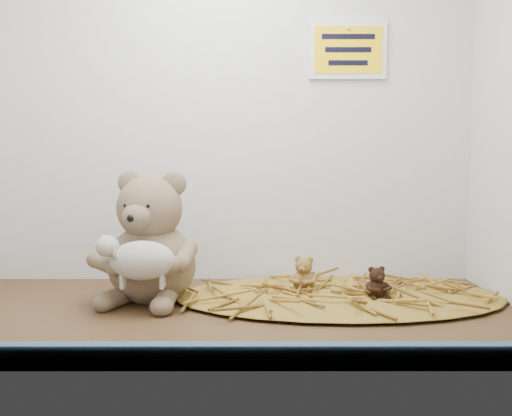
{
  "coord_description": "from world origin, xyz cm",
  "views": [
    {
      "loc": [
        8.25,
        -107.74,
        30.41
      ],
      "look_at": [
        8.33,
        2.63,
        20.09
      ],
      "focal_mm": 40.0,
      "sensor_mm": 36.0,
      "label": 1
    }
  ],
  "objects_px": {
    "toy_lamb": "(142,260)",
    "mini_teddy_tan": "(304,272)",
    "main_teddy": "(151,237)",
    "mini_teddy_brown": "(377,281)"
  },
  "relations": [
    {
      "from": "main_teddy",
      "to": "toy_lamb",
      "type": "height_order",
      "value": "main_teddy"
    },
    {
      "from": "toy_lamb",
      "to": "mini_teddy_tan",
      "type": "height_order",
      "value": "toy_lamb"
    },
    {
      "from": "toy_lamb",
      "to": "mini_teddy_brown",
      "type": "bearing_deg",
      "value": 10.19
    },
    {
      "from": "mini_teddy_brown",
      "to": "toy_lamb",
      "type": "bearing_deg",
      "value": 176.74
    },
    {
      "from": "mini_teddy_tan",
      "to": "mini_teddy_brown",
      "type": "xyz_separation_m",
      "value": [
        0.14,
        -0.06,
        -0.0
      ]
    },
    {
      "from": "main_teddy",
      "to": "mini_teddy_tan",
      "type": "distance_m",
      "value": 0.33
    },
    {
      "from": "mini_teddy_tan",
      "to": "mini_teddy_brown",
      "type": "relative_size",
      "value": 1.13
    },
    {
      "from": "mini_teddy_tan",
      "to": "main_teddy",
      "type": "bearing_deg",
      "value": -153.84
    },
    {
      "from": "main_teddy",
      "to": "mini_teddy_brown",
      "type": "bearing_deg",
      "value": 12.66
    },
    {
      "from": "toy_lamb",
      "to": "main_teddy",
      "type": "bearing_deg",
      "value": 90.0
    }
  ]
}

